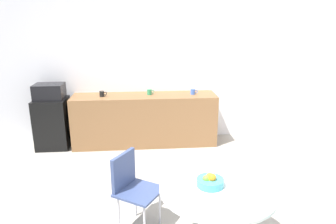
# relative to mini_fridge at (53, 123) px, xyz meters

# --- Properties ---
(wall_back) EXTENTS (6.00, 0.10, 2.60)m
(wall_back) POSITION_rel_mini_fridge_xyz_m (1.88, 0.35, 0.87)
(wall_back) COLOR silver
(wall_back) RESTS_ON ground_plane
(counter_block) EXTENTS (2.51, 0.60, 0.90)m
(counter_block) POSITION_rel_mini_fridge_xyz_m (1.61, 0.00, 0.02)
(counter_block) COLOR brown
(counter_block) RESTS_ON ground_plane
(mini_fridge) EXTENTS (0.54, 0.54, 0.87)m
(mini_fridge) POSITION_rel_mini_fridge_xyz_m (0.00, 0.00, 0.00)
(mini_fridge) COLOR black
(mini_fridge) RESTS_ON ground_plane
(microwave) EXTENTS (0.48, 0.38, 0.26)m
(microwave) POSITION_rel_mini_fridge_xyz_m (0.00, 0.00, 0.56)
(microwave) COLOR black
(microwave) RESTS_ON mini_fridge
(round_table) EXTENTS (1.06, 1.06, 0.72)m
(round_table) POSITION_rel_mini_fridge_xyz_m (2.22, -2.85, 0.15)
(round_table) COLOR silver
(round_table) RESTS_ON ground_plane
(chair_navy) EXTENTS (0.58, 0.58, 0.83)m
(chair_navy) POSITION_rel_mini_fridge_xyz_m (1.42, -2.34, 0.09)
(chair_navy) COLOR silver
(chair_navy) RESTS_ON ground_plane
(fruit_bowl) EXTENTS (0.25, 0.25, 0.13)m
(fruit_bowl) POSITION_rel_mini_fridge_xyz_m (2.15, -2.82, 0.34)
(fruit_bowl) COLOR teal
(fruit_bowl) RESTS_ON round_table
(mug_white) EXTENTS (0.13, 0.08, 0.09)m
(mug_white) POSITION_rel_mini_fridge_xyz_m (1.70, 0.04, 0.51)
(mug_white) COLOR #338C59
(mug_white) RESTS_ON counter_block
(mug_green) EXTENTS (0.13, 0.08, 0.09)m
(mug_green) POSITION_rel_mini_fridge_xyz_m (2.46, -0.01, 0.51)
(mug_green) COLOR #3F66BF
(mug_green) RESTS_ON counter_block
(mug_red) EXTENTS (0.13, 0.08, 0.09)m
(mug_red) POSITION_rel_mini_fridge_xyz_m (0.88, -0.03, 0.51)
(mug_red) COLOR black
(mug_red) RESTS_ON counter_block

